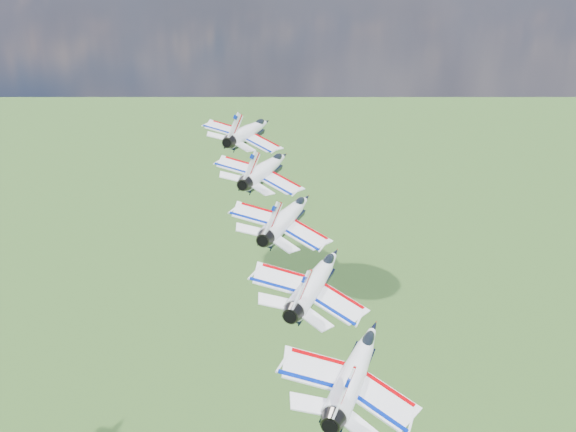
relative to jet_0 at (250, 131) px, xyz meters
The scene contains 5 objects.
jet_0 is the anchor object (origin of this frame).
jet_1 12.59m from the jet_0, 49.51° to the right, with size 11.37×16.83×5.03m, color silver, non-canonical shape.
jet_2 25.18m from the jet_0, 49.51° to the right, with size 11.37×16.83×5.03m, color white, non-canonical shape.
jet_3 37.77m from the jet_0, 49.51° to the right, with size 11.37×16.83×5.03m, color white, non-canonical shape.
jet_4 50.36m from the jet_0, 49.51° to the right, with size 11.37×16.83×5.03m, color white, non-canonical shape.
Camera 1 is at (40.86, -56.15, 167.42)m, focal length 40.00 mm.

